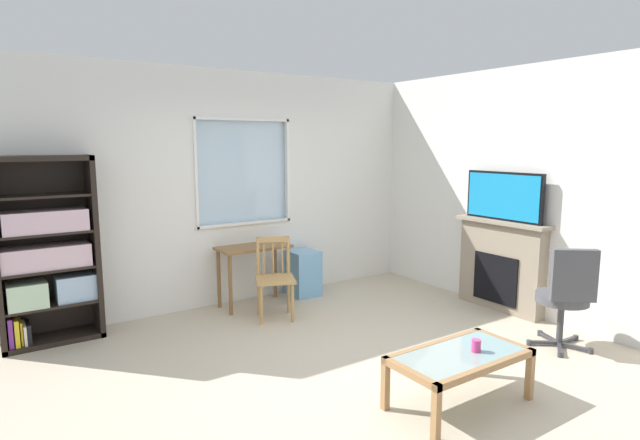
{
  "coord_description": "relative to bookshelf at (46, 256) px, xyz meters",
  "views": [
    {
      "loc": [
        -2.54,
        -3.32,
        1.95
      ],
      "look_at": [
        0.24,
        0.82,
        1.19
      ],
      "focal_mm": 28.69,
      "sensor_mm": 36.0,
      "label": 1
    }
  ],
  "objects": [
    {
      "name": "ground",
      "position": [
        2.05,
        -2.16,
        -0.87
      ],
      "size": [
        6.08,
        5.81,
        0.02
      ],
      "primitive_type": "cube",
      "color": "beige"
    },
    {
      "name": "wall_back_with_window",
      "position": [
        2.04,
        0.24,
        0.52
      ],
      "size": [
        5.08,
        0.15,
        2.79
      ],
      "color": "white",
      "rests_on": "ground"
    },
    {
      "name": "wall_right",
      "position": [
        4.65,
        -2.16,
        0.54
      ],
      "size": [
        0.12,
        5.01,
        2.79
      ],
      "primitive_type": "cube",
      "color": "white",
      "rests_on": "ground"
    },
    {
      "name": "bookshelf",
      "position": [
        0.0,
        0.0,
        0.0
      ],
      "size": [
        0.9,
        0.38,
        1.82
      ],
      "color": "black",
      "rests_on": "ground"
    },
    {
      "name": "desk_under_window",
      "position": [
        2.16,
        -0.11,
        -0.26
      ],
      "size": [
        0.86,
        0.43,
        0.73
      ],
      "color": "brown",
      "rests_on": "ground"
    },
    {
      "name": "wooden_chair",
      "position": [
        2.16,
        -0.63,
        -0.4
      ],
      "size": [
        0.54,
        0.53,
        0.9
      ],
      "color": "tan",
      "rests_on": "ground"
    },
    {
      "name": "plastic_drawer_unit",
      "position": [
        2.88,
        -0.06,
        -0.57
      ],
      "size": [
        0.35,
        0.4,
        0.58
      ],
      "primitive_type": "cube",
      "color": "#72ADDB",
      "rests_on": "ground"
    },
    {
      "name": "fireplace",
      "position": [
        4.49,
        -1.84,
        -0.33
      ],
      "size": [
        0.26,
        1.16,
        1.06
      ],
      "color": "gray",
      "rests_on": "ground"
    },
    {
      "name": "tv",
      "position": [
        4.48,
        -1.84,
        0.48
      ],
      "size": [
        0.06,
        0.99,
        0.56
      ],
      "color": "black",
      "rests_on": "fireplace"
    },
    {
      "name": "office_chair",
      "position": [
        3.99,
        -2.94,
        -0.31
      ],
      "size": [
        0.62,
        0.62,
        1.0
      ],
      "color": "#4C4C51",
      "rests_on": "ground"
    },
    {
      "name": "coffee_table",
      "position": [
        2.37,
        -3.08,
        -0.51
      ],
      "size": [
        1.06,
        0.55,
        0.4
      ],
      "color": "#8C9E99",
      "rests_on": "ground"
    },
    {
      "name": "sippy_cup",
      "position": [
        2.49,
        -3.13,
        -0.41
      ],
      "size": [
        0.07,
        0.07,
        0.09
      ],
      "primitive_type": "cylinder",
      "color": "#DB3D84",
      "rests_on": "coffee_table"
    }
  ]
}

